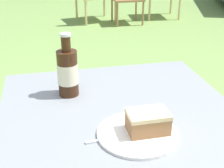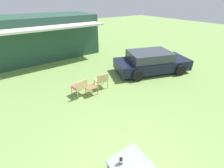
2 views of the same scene
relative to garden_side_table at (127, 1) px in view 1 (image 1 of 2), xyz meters
The scene contains 5 objects.
garden_side_table is the anchor object (origin of this frame).
patio_table 4.18m from the garden_side_table, 105.62° to the right, with size 0.85×0.79×0.74m.
cake_on_plate 4.35m from the garden_side_table, 104.51° to the right, with size 0.26×0.26×0.08m.
cola_bottle_near 4.10m from the garden_side_table, 108.40° to the right, with size 0.08×0.08×0.25m.
fork 4.38m from the garden_side_table, 105.65° to the right, with size 0.19×0.03×0.01m.
Camera 1 is at (-0.24, -0.96, 1.31)m, focal length 50.00 mm.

